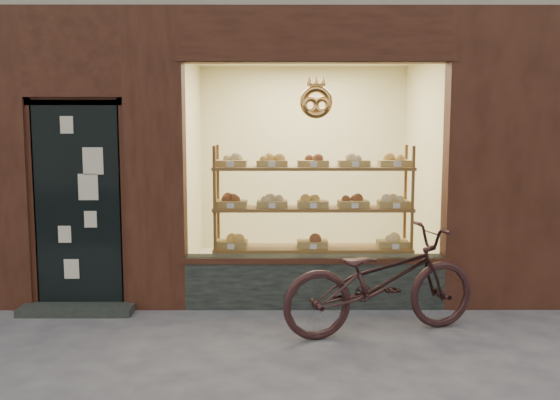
{
  "coord_description": "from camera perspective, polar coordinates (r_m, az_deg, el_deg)",
  "views": [
    {
      "loc": [
        0.07,
        -4.32,
        1.92
      ],
      "look_at": [
        0.09,
        2.0,
        1.16
      ],
      "focal_mm": 40.0,
      "sensor_mm": 36.0,
      "label": 1
    }
  ],
  "objects": [
    {
      "name": "bicycle",
      "position": [
        5.86,
        9.19,
        -7.28
      ],
      "size": [
        2.0,
        1.17,
        0.99
      ],
      "primitive_type": "imported",
      "rotation": [
        0.0,
        0.0,
        1.86
      ],
      "color": "black",
      "rests_on": "ground"
    },
    {
      "name": "ground",
      "position": [
        4.73,
        -1.01,
        -17.1
      ],
      "size": [
        90.0,
        90.0,
        0.0
      ],
      "primitive_type": "plane",
      "color": "#3F3E47"
    },
    {
      "name": "display_shelf",
      "position": [
        6.95,
        2.99,
        -1.64
      ],
      "size": [
        2.2,
        0.45,
        1.7
      ],
      "color": "brown",
      "rests_on": "ground"
    }
  ]
}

